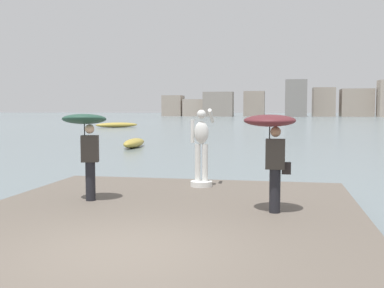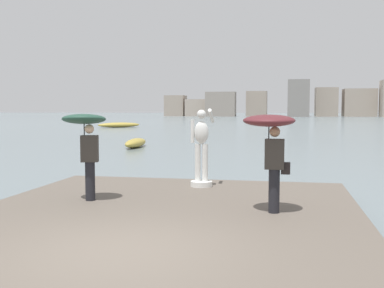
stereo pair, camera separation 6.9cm
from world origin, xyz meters
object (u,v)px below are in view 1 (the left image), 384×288
(boat_near, at_px, (117,125))
(boat_far, at_px, (134,143))
(statue_white_figure, at_px, (201,152))
(onlooker_right, at_px, (272,135))
(onlooker_left, at_px, (86,133))

(boat_near, bearing_deg, boat_far, -68.22)
(statue_white_figure, bearing_deg, onlooker_right, -56.20)
(onlooker_right, relative_size, boat_near, 0.37)
(onlooker_left, relative_size, boat_near, 0.38)
(onlooker_left, bearing_deg, statue_white_figure, 46.72)
(onlooker_left, height_order, boat_far, onlooker_left)
(onlooker_right, bearing_deg, onlooker_left, 173.63)
(statue_white_figure, bearing_deg, onlooker_left, -133.28)
(onlooker_left, relative_size, onlooker_right, 1.01)
(onlooker_left, bearing_deg, boat_near, 109.06)
(boat_far, bearing_deg, onlooker_right, -64.80)
(statue_white_figure, height_order, onlooker_left, statue_white_figure)
(onlooker_right, height_order, boat_near, onlooker_right)
(statue_white_figure, xyz_separation_m, onlooker_right, (1.89, -2.83, 0.63))
(statue_white_figure, height_order, onlooker_right, statue_white_figure)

